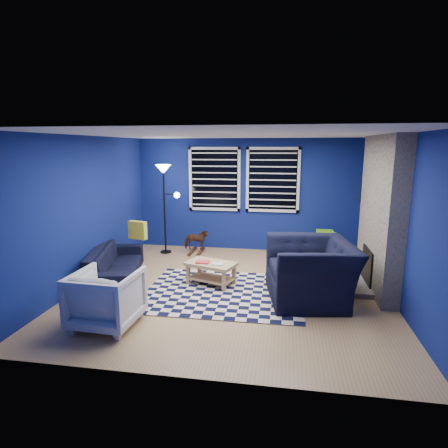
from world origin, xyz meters
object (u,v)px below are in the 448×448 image
object	(u,v)px
armchair_bent	(106,298)
tv	(367,193)
rocking_horse	(196,240)
floor_lamp	(165,181)
coffee_table	(211,268)
sofa	(115,264)
armchair_big	(311,271)
cabinet	(324,246)

from	to	relation	value
armchair_bent	tv	bearing A→B (deg)	-134.81
rocking_horse	floor_lamp	size ratio (longest dim) A/B	0.27
coffee_table	tv	bearing A→B (deg)	33.40
tv	rocking_horse	size ratio (longest dim) A/B	1.88
sofa	armchair_big	distance (m)	3.38
coffee_table	cabinet	world-z (taller)	cabinet
armchair_bent	floor_lamp	distance (m)	3.68
sofa	coffee_table	world-z (taller)	sofa
armchair_big	tv	bearing A→B (deg)	142.28
tv	coffee_table	bearing A→B (deg)	-146.60
tv	cabinet	bearing A→B (deg)	173.69
tv	sofa	size ratio (longest dim) A/B	0.52
sofa	rocking_horse	bearing A→B (deg)	-43.07
armchair_bent	coffee_table	world-z (taller)	armchair_bent
sofa	floor_lamp	xyz separation A→B (m)	(0.36, 1.80, 1.31)
cabinet	armchair_bent	bearing A→B (deg)	-141.66
armchair_bent	cabinet	size ratio (longest dim) A/B	1.23
rocking_horse	coffee_table	distance (m)	1.99
armchair_bent	coffee_table	xyz separation A→B (m)	(1.05, 1.68, -0.09)
armchair_bent	floor_lamp	world-z (taller)	floor_lamp
coffee_table	armchair_big	bearing A→B (deg)	-12.40
sofa	armchair_bent	world-z (taller)	armchair_bent
floor_lamp	armchair_bent	bearing A→B (deg)	-84.89
sofa	floor_lamp	distance (m)	2.25
sofa	floor_lamp	size ratio (longest dim) A/B	1.00
armchair_big	armchair_bent	bearing A→B (deg)	-73.20
sofa	armchair_bent	size ratio (longest dim) A/B	2.34
tv	sofa	world-z (taller)	tv
armchair_bent	floor_lamp	xyz separation A→B (m)	(-0.31, 3.46, 1.21)
armchair_big	armchair_bent	world-z (taller)	armchair_big
tv	armchair_bent	world-z (taller)	tv
rocking_horse	armchair_bent	bearing A→B (deg)	161.74
floor_lamp	rocking_horse	bearing A→B (deg)	7.27
armchair_big	rocking_horse	bearing A→B (deg)	-143.01
armchair_bent	coffee_table	bearing A→B (deg)	-119.29
rocking_horse	sofa	bearing A→B (deg)	138.87
coffee_table	floor_lamp	world-z (taller)	floor_lamp
armchair_bent	cabinet	world-z (taller)	armchair_bent
armchair_bent	rocking_horse	bearing A→B (deg)	-92.91
tv	rocking_horse	world-z (taller)	tv
sofa	armchair_big	xyz separation A→B (m)	(3.36, -0.33, 0.17)
rocking_horse	tv	bearing A→B (deg)	-102.58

